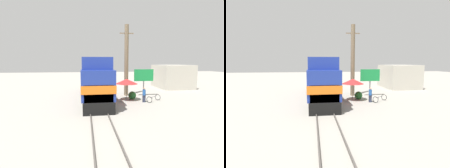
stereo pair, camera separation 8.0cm
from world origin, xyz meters
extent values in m
plane|color=gray|center=(0.00, 0.00, 0.00)|extent=(120.00, 120.00, 0.00)
cube|color=#4C4742|center=(-0.72, 0.00, 0.07)|extent=(0.08, 40.69, 0.15)
cube|color=#4C4742|center=(0.72, 0.00, 0.07)|extent=(0.08, 40.69, 0.15)
cube|color=black|center=(0.00, 2.56, 0.50)|extent=(2.67, 14.78, 1.01)
cube|color=navy|center=(0.00, 2.56, 2.34)|extent=(2.91, 14.19, 2.67)
cube|color=orange|center=(0.00, 2.56, 2.08)|extent=(2.95, 14.34, 0.70)
cube|color=orange|center=(0.00, -3.50, 1.74)|extent=(2.47, 2.07, 1.47)
cube|color=navy|center=(0.00, -1.87, 4.24)|extent=(2.73, 3.25, 1.13)
cylinder|color=#726047|center=(4.19, 3.53, 4.55)|extent=(0.53, 0.53, 9.09)
cube|color=#726047|center=(4.19, 3.53, 8.00)|extent=(1.80, 0.12, 0.12)
cylinder|color=#4C4C4C|center=(3.55, 0.59, 1.17)|extent=(0.05, 0.05, 2.33)
cone|color=red|center=(3.55, 0.59, 2.19)|extent=(2.50, 2.50, 0.56)
cube|color=#595959|center=(6.33, 2.84, 0.97)|extent=(0.12, 0.12, 1.94)
cube|color=#198C3F|center=(6.33, 2.84, 2.70)|extent=(2.56, 0.08, 1.52)
sphere|color=#236028|center=(4.36, 1.09, 0.46)|extent=(0.92, 0.92, 0.92)
cube|color=#2D3347|center=(5.23, -0.62, 0.39)|extent=(0.30, 0.20, 0.78)
cylinder|color=#2659A5|center=(5.23, -0.62, 1.08)|extent=(0.34, 0.34, 0.61)
sphere|color=tan|center=(5.23, -0.62, 1.50)|extent=(0.23, 0.23, 0.23)
torus|color=black|center=(5.71, -0.99, 0.34)|extent=(0.46, 0.57, 0.69)
torus|color=black|center=(7.14, 0.13, 0.34)|extent=(0.46, 0.57, 0.69)
cube|color=slate|center=(6.42, -0.43, 0.54)|extent=(1.24, 0.98, 0.04)
cylinder|color=slate|center=(6.17, -0.63, 0.46)|extent=(0.04, 0.04, 0.29)
cube|color=#B7B2A3|center=(13.68, 9.46, 1.94)|extent=(5.16, 6.34, 3.89)
camera|label=1|loc=(-1.03, -18.68, 4.34)|focal=28.00mm
camera|label=2|loc=(-0.95, -18.69, 4.34)|focal=28.00mm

